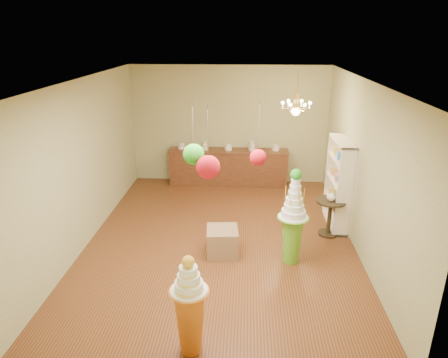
# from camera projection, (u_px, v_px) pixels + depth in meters

# --- Properties ---
(floor) EXTENTS (6.50, 6.50, 0.00)m
(floor) POSITION_uv_depth(u_px,v_px,m) (221.00, 239.00, 7.70)
(floor) COLOR #5D3219
(floor) RESTS_ON ground
(ceiling) EXTENTS (6.50, 6.50, 0.00)m
(ceiling) POSITION_uv_depth(u_px,v_px,m) (220.00, 80.00, 6.65)
(ceiling) COLOR white
(ceiling) RESTS_ON ground
(wall_back) EXTENTS (5.00, 0.04, 3.00)m
(wall_back) POSITION_uv_depth(u_px,v_px,m) (229.00, 125.00, 10.21)
(wall_back) COLOR tan
(wall_back) RESTS_ON ground
(wall_front) EXTENTS (5.00, 0.04, 3.00)m
(wall_front) POSITION_uv_depth(u_px,v_px,m) (200.00, 265.00, 4.14)
(wall_front) COLOR tan
(wall_front) RESTS_ON ground
(wall_left) EXTENTS (0.04, 6.50, 3.00)m
(wall_left) POSITION_uv_depth(u_px,v_px,m) (85.00, 163.00, 7.31)
(wall_left) COLOR tan
(wall_left) RESTS_ON ground
(wall_right) EXTENTS (0.04, 6.50, 3.00)m
(wall_right) POSITION_uv_depth(u_px,v_px,m) (362.00, 168.00, 7.04)
(wall_right) COLOR tan
(wall_right) RESTS_ON ground
(pedestal_green) EXTENTS (0.65, 0.65, 1.71)m
(pedestal_green) POSITION_uv_depth(u_px,v_px,m) (293.00, 227.00, 6.73)
(pedestal_green) COLOR #63AE26
(pedestal_green) RESTS_ON floor
(pedestal_orange) EXTENTS (0.59, 0.59, 1.36)m
(pedestal_orange) POSITION_uv_depth(u_px,v_px,m) (190.00, 313.00, 4.85)
(pedestal_orange) COLOR orange
(pedestal_orange) RESTS_ON floor
(burlap_riser) EXTENTS (0.59, 0.59, 0.50)m
(burlap_riser) POSITION_uv_depth(u_px,v_px,m) (222.00, 242.00, 7.11)
(burlap_riser) COLOR #876549
(burlap_riser) RESTS_ON floor
(sideboard) EXTENTS (3.04, 0.54, 1.16)m
(sideboard) POSITION_uv_depth(u_px,v_px,m) (228.00, 167.00, 10.31)
(sideboard) COLOR #582F1B
(sideboard) RESTS_ON floor
(shelving_unit) EXTENTS (0.33, 1.20, 1.80)m
(shelving_unit) POSITION_uv_depth(u_px,v_px,m) (339.00, 183.00, 8.00)
(shelving_unit) COLOR white
(shelving_unit) RESTS_ON floor
(round_table) EXTENTS (0.69, 0.69, 0.73)m
(round_table) POSITION_uv_depth(u_px,v_px,m) (330.00, 213.00, 7.72)
(round_table) COLOR black
(round_table) RESTS_ON floor
(vase) EXTENTS (0.22, 0.22, 0.19)m
(vase) POSITION_uv_depth(u_px,v_px,m) (332.00, 196.00, 7.60)
(vase) COLOR white
(vase) RESTS_ON round_table
(pom_red_left) EXTENTS (0.29, 0.29, 0.89)m
(pom_red_left) POSITION_uv_depth(u_px,v_px,m) (208.00, 167.00, 4.75)
(pom_red_left) COLOR #3F3A2D
(pom_red_left) RESTS_ON ceiling
(pom_green_mid) EXTENTS (0.26, 0.26, 0.77)m
(pom_green_mid) POSITION_uv_depth(u_px,v_px,m) (194.00, 154.00, 4.88)
(pom_green_mid) COLOR #3F3A2D
(pom_green_mid) RESTS_ON ceiling
(pom_red_right) EXTENTS (0.21, 0.21, 0.83)m
(pom_red_right) POSITION_uv_depth(u_px,v_px,m) (258.00, 157.00, 5.05)
(pom_red_right) COLOR #3F3A2D
(pom_red_right) RESTS_ON ceiling
(chandelier) EXTENTS (0.63, 0.63, 0.85)m
(chandelier) POSITION_uv_depth(u_px,v_px,m) (296.00, 109.00, 8.03)
(chandelier) COLOR #E6BA51
(chandelier) RESTS_ON ceiling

